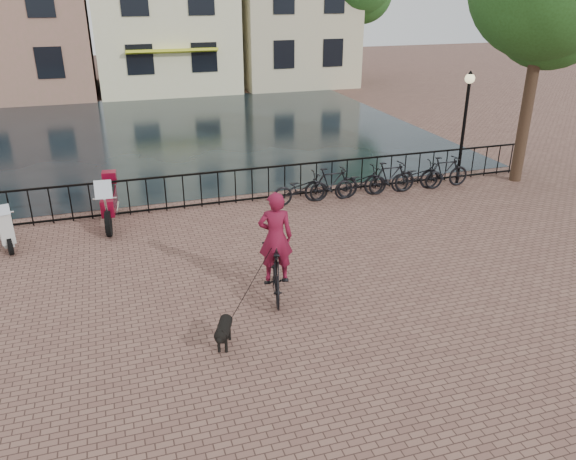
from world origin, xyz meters
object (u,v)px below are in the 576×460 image
object	(u,v)px
motorcycle	(108,196)
scooter	(3,222)
lamp_post	(466,109)
cyclist	(276,251)
dog	(224,332)

from	to	relation	value
motorcycle	scooter	distance (m)	2.57
scooter	lamp_post	bearing A→B (deg)	-11.80
lamp_post	scooter	size ratio (longest dim) A/B	2.37
lamp_post	cyclist	xyz separation A→B (m)	(-7.61, -5.07, -1.39)
motorcycle	cyclist	bearing A→B (deg)	-52.93
motorcycle	dog	bearing A→B (deg)	-69.88
lamp_post	scooter	world-z (taller)	lamp_post
motorcycle	scooter	world-z (taller)	motorcycle
lamp_post	cyclist	distance (m)	9.25
motorcycle	lamp_post	bearing A→B (deg)	5.63
cyclist	dog	world-z (taller)	cyclist
cyclist	dog	bearing A→B (deg)	59.57
motorcycle	scooter	bearing A→B (deg)	-158.89
cyclist	dog	distance (m)	2.11
lamp_post	scooter	distance (m)	13.32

